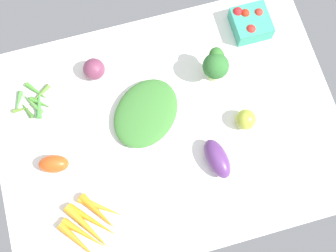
{
  "coord_description": "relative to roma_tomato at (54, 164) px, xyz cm",
  "views": [
    {
      "loc": [
        9.64,
        34.88,
        128.6
      ],
      "look_at": [
        0.0,
        0.0,
        4.0
      ],
      "focal_mm": 46.21,
      "sensor_mm": 36.0,
      "label": 1
    }
  ],
  "objects": [
    {
      "name": "tablecloth",
      "position": [
        -35.26,
        -2.42,
        -3.63
      ],
      "size": [
        104.0,
        76.0,
        2.0
      ],
      "primitive_type": "cube",
      "color": "white",
      "rests_on": "ground"
    },
    {
      "name": "roma_tomato",
      "position": [
        0.0,
        0.0,
        0.0
      ],
      "size": [
        9.77,
        7.0,
        5.26
      ],
      "primitive_type": "ellipsoid",
      "rotation": [
        0.0,
        0.0,
        2.93
      ],
      "color": "#DD4F1B",
      "rests_on": "tablecloth"
    },
    {
      "name": "leafy_greens_clump",
      "position": [
        -29.88,
        -8.15,
        -0.56
      ],
      "size": [
        29.05,
        29.0,
        4.14
      ],
      "primitive_type": "ellipsoid",
      "rotation": [
        0.0,
        0.0,
        3.92
      ],
      "color": "#3C7A33",
      "rests_on": "tablecloth"
    },
    {
      "name": "heirloom_tomato_green",
      "position": [
        -58.12,
        2.14,
        0.49
      ],
      "size": [
        6.25,
        6.25,
        6.25
      ],
      "primitive_type": "sphere",
      "color": "#A2B039",
      "rests_on": "tablecloth"
    },
    {
      "name": "berry_basket",
      "position": [
        -69.78,
        -28.35,
        0.46
      ],
      "size": [
        11.53,
        11.53,
        6.72
      ],
      "color": "teal",
      "rests_on": "tablecloth"
    },
    {
      "name": "carrot_bunch",
      "position": [
        -6.48,
        19.6,
        -1.4
      ],
      "size": [
        20.17,
        19.9,
        2.69
      ],
      "color": "orange",
      "rests_on": "tablecloth"
    },
    {
      "name": "red_onion_near_basket",
      "position": [
        -17.97,
        -25.79,
        0.77
      ],
      "size": [
        6.8,
        6.8,
        6.8
      ],
      "primitive_type": "sphere",
      "color": "#74344F",
      "rests_on": "tablecloth"
    },
    {
      "name": "okra_pile",
      "position": [
        2.57,
        -21.42,
        -1.78
      ],
      "size": [
        12.98,
        12.73,
        1.95
      ],
      "color": "#428A3A",
      "rests_on": "tablecloth"
    },
    {
      "name": "eggplant",
      "position": [
        -46.41,
        11.27,
        0.41
      ],
      "size": [
        7.91,
        13.14,
        6.09
      ],
      "primitive_type": "ellipsoid",
      "rotation": [
        0.0,
        0.0,
        4.87
      ],
      "color": "#5C3173",
      "rests_on": "tablecloth"
    },
    {
      "name": "broccoli_head",
      "position": [
        -53.67,
        -15.47,
        5.54
      ],
      "size": [
        8.0,
        9.17,
        12.39
      ],
      "color": "#A9C679",
      "rests_on": "tablecloth"
    }
  ]
}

